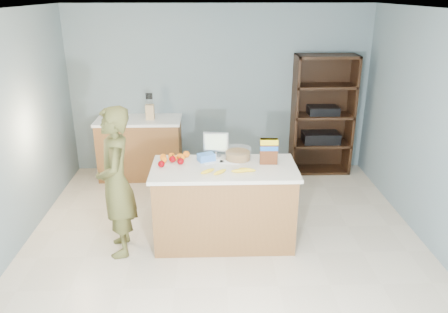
{
  "coord_description": "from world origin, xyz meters",
  "views": [
    {
      "loc": [
        -0.14,
        -4.02,
        2.67
      ],
      "look_at": [
        0.0,
        0.35,
        1.0
      ],
      "focal_mm": 35.0,
      "sensor_mm": 36.0,
      "label": 1
    }
  ],
  "objects_px": {
    "person": "(116,183)",
    "cereal_box": "(269,149)",
    "counter_peninsula": "(224,207)",
    "shelving_unit": "(322,117)",
    "tv": "(216,143)"
  },
  "relations": [
    {
      "from": "counter_peninsula",
      "to": "shelving_unit",
      "type": "height_order",
      "value": "shelving_unit"
    },
    {
      "from": "cereal_box",
      "to": "shelving_unit",
      "type": "bearing_deg",
      "value": 61.61
    },
    {
      "from": "tv",
      "to": "person",
      "type": "bearing_deg",
      "value": -154.49
    },
    {
      "from": "cereal_box",
      "to": "tv",
      "type": "bearing_deg",
      "value": 156.12
    },
    {
      "from": "counter_peninsula",
      "to": "person",
      "type": "relative_size",
      "value": 0.97
    },
    {
      "from": "shelving_unit",
      "to": "cereal_box",
      "type": "xyz_separation_m",
      "value": [
        -1.07,
        -1.97,
        0.2
      ]
    },
    {
      "from": "counter_peninsula",
      "to": "cereal_box",
      "type": "height_order",
      "value": "cereal_box"
    },
    {
      "from": "person",
      "to": "cereal_box",
      "type": "xyz_separation_m",
      "value": [
        1.61,
        0.25,
        0.26
      ]
    },
    {
      "from": "counter_peninsula",
      "to": "cereal_box",
      "type": "distance_m",
      "value": 0.81
    },
    {
      "from": "shelving_unit",
      "to": "counter_peninsula",
      "type": "bearing_deg",
      "value": -127.11
    },
    {
      "from": "shelving_unit",
      "to": "person",
      "type": "height_order",
      "value": "shelving_unit"
    },
    {
      "from": "tv",
      "to": "cereal_box",
      "type": "xyz_separation_m",
      "value": [
        0.57,
        -0.25,
        0.01
      ]
    },
    {
      "from": "shelving_unit",
      "to": "cereal_box",
      "type": "height_order",
      "value": "shelving_unit"
    },
    {
      "from": "shelving_unit",
      "to": "tv",
      "type": "height_order",
      "value": "shelving_unit"
    },
    {
      "from": "person",
      "to": "cereal_box",
      "type": "height_order",
      "value": "person"
    }
  ]
}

